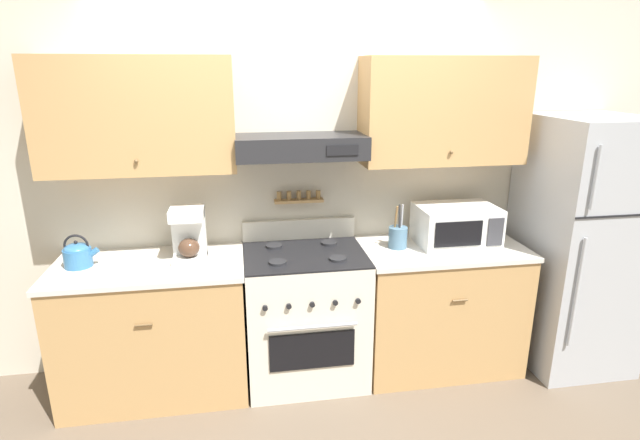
{
  "coord_description": "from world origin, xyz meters",
  "views": [
    {
      "loc": [
        -0.4,
        -2.7,
        2.08
      ],
      "look_at": [
        0.09,
        0.27,
        1.15
      ],
      "focal_mm": 28.0,
      "sensor_mm": 36.0,
      "label": 1
    }
  ],
  "objects_px": {
    "refrigerator": "(578,244)",
    "microwave": "(456,225)",
    "coffee_maker": "(189,234)",
    "utensil_crock": "(398,237)",
    "stove_range": "(305,315)",
    "tea_kettle": "(78,254)"
  },
  "relations": [
    {
      "from": "refrigerator",
      "to": "microwave",
      "type": "relative_size",
      "value": 3.3
    },
    {
      "from": "refrigerator",
      "to": "coffee_maker",
      "type": "bearing_deg",
      "value": 177.42
    },
    {
      "from": "tea_kettle",
      "to": "utensil_crock",
      "type": "height_order",
      "value": "utensil_crock"
    },
    {
      "from": "stove_range",
      "to": "microwave",
      "type": "relative_size",
      "value": 1.96
    },
    {
      "from": "stove_range",
      "to": "microwave",
      "type": "height_order",
      "value": "microwave"
    },
    {
      "from": "utensil_crock",
      "to": "tea_kettle",
      "type": "bearing_deg",
      "value": -180.0
    },
    {
      "from": "coffee_maker",
      "to": "microwave",
      "type": "distance_m",
      "value": 1.8
    },
    {
      "from": "coffee_maker",
      "to": "utensil_crock",
      "type": "relative_size",
      "value": 1.13
    },
    {
      "from": "microwave",
      "to": "utensil_crock",
      "type": "relative_size",
      "value": 1.79
    },
    {
      "from": "stove_range",
      "to": "coffee_maker",
      "type": "relative_size",
      "value": 3.11
    },
    {
      "from": "refrigerator",
      "to": "coffee_maker",
      "type": "relative_size",
      "value": 5.23
    },
    {
      "from": "stove_range",
      "to": "microwave",
      "type": "bearing_deg",
      "value": 2.38
    },
    {
      "from": "tea_kettle",
      "to": "utensil_crock",
      "type": "relative_size",
      "value": 0.71
    },
    {
      "from": "utensil_crock",
      "to": "stove_range",
      "type": "bearing_deg",
      "value": -177.65
    },
    {
      "from": "refrigerator",
      "to": "tea_kettle",
      "type": "distance_m",
      "value": 3.34
    },
    {
      "from": "stove_range",
      "to": "utensil_crock",
      "type": "bearing_deg",
      "value": 2.35
    },
    {
      "from": "refrigerator",
      "to": "utensil_crock",
      "type": "distance_m",
      "value": 1.3
    },
    {
      "from": "tea_kettle",
      "to": "stove_range",
      "type": "bearing_deg",
      "value": -1.08
    },
    {
      "from": "refrigerator",
      "to": "tea_kettle",
      "type": "bearing_deg",
      "value": 178.38
    },
    {
      "from": "stove_range",
      "to": "refrigerator",
      "type": "height_order",
      "value": "refrigerator"
    },
    {
      "from": "microwave",
      "to": "utensil_crock",
      "type": "distance_m",
      "value": 0.42
    },
    {
      "from": "refrigerator",
      "to": "microwave",
      "type": "bearing_deg",
      "value": 172.66
    }
  ]
}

